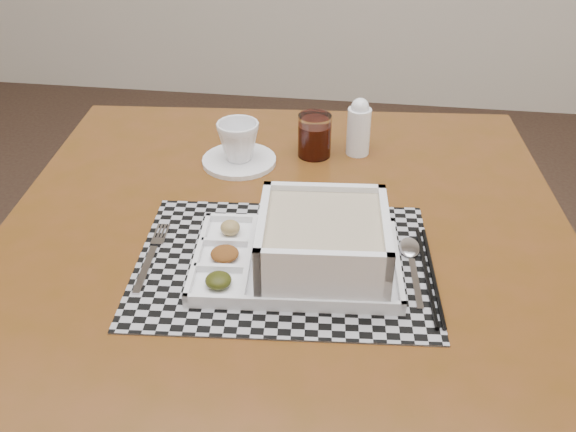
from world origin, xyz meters
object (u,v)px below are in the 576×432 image
object	(u,v)px
cup	(238,141)
creamer_bottle	(359,127)
dining_table	(286,261)
serving_tray	(316,248)
juice_glass	(314,137)

from	to	relation	value
cup	creamer_bottle	xyz separation A→B (m)	(0.23, 0.08, 0.01)
dining_table	cup	world-z (taller)	cup
serving_tray	creamer_bottle	xyz separation A→B (m)	(0.05, 0.41, 0.02)
dining_table	cup	bearing A→B (deg)	120.46
dining_table	juice_glass	size ratio (longest dim) A/B	12.09
serving_tray	juice_glass	size ratio (longest dim) A/B	3.81
juice_glass	serving_tray	bearing A→B (deg)	-83.64
creamer_bottle	dining_table	bearing A→B (deg)	-110.39
juice_glass	creamer_bottle	distance (m)	0.09
cup	creamer_bottle	distance (m)	0.25
dining_table	juice_glass	world-z (taller)	juice_glass
juice_glass	dining_table	bearing A→B (deg)	-94.31
cup	juice_glass	size ratio (longest dim) A/B	0.96
cup	juice_glass	bearing A→B (deg)	9.16
serving_tray	juice_glass	distance (m)	0.39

